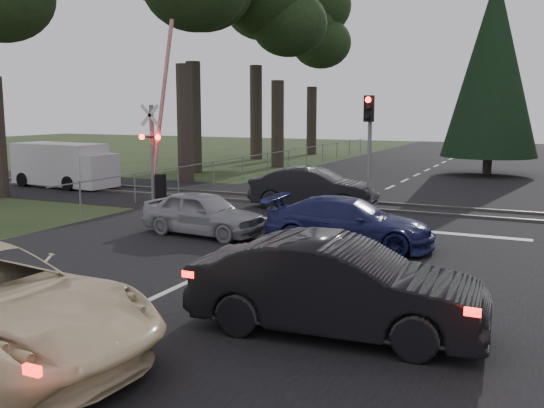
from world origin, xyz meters
The scene contains 17 objects.
ground centered at (0.00, 0.00, 0.00)m, with size 120.00×120.00×0.00m, color #26391A.
road centered at (0.00, 10.00, 0.01)m, with size 14.00×100.00×0.01m, color black.
rail_corridor centered at (0.00, 12.00, 0.01)m, with size 120.00×8.00×0.01m, color black.
stop_line centered at (0.00, 8.20, 0.01)m, with size 13.00×0.35×0.00m, color silver.
rail_near centered at (0.00, 11.20, 0.05)m, with size 120.00×0.12×0.10m, color #59544C.
rail_far centered at (0.00, 12.80, 0.05)m, with size 120.00×0.12×0.10m, color #59544C.
crossing_signal centered at (-7.27, 9.79, 2.06)m, with size 1.62×0.38×6.96m.
traffic_signal_center centered at (1.00, 10.68, 2.81)m, with size 0.32×0.48×4.10m.
euc_tree_c centered at (-9.00, 25.00, 9.51)m, with size 6.00×6.00×13.20m.
euc_tree_e centered at (-11.00, 36.00, 9.51)m, with size 6.00×6.00×13.20m.
conifer_tree centered at (3.50, 26.00, 5.99)m, with size 5.20×5.20×11.00m.
fence_left centered at (-7.80, 22.50, 0.00)m, with size 0.10×36.00×1.20m, color slate, non-canonical shape.
dark_hatchback centered at (3.82, -0.82, 0.79)m, with size 1.66×4.77×1.57m, color black.
silver_car centered at (-2.26, 5.00, 0.64)m, with size 1.51×3.77×1.28m, color gray.
blue_sedan centered at (2.05, 5.31, 0.65)m, with size 1.83×4.50×1.31m, color navy.
dark_car_far centered at (-1.04, 10.70, 0.75)m, with size 1.60×4.58×1.51m, color black.
white_van centered at (-13.84, 11.70, 1.03)m, with size 5.35×2.32×2.04m.
Camera 1 is at (6.87, -9.85, 3.64)m, focal length 40.00 mm.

